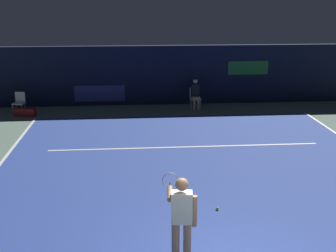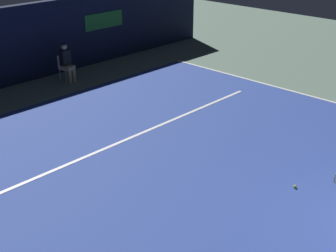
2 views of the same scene
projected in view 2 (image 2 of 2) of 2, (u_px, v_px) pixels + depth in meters
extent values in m
plane|color=slate|center=(206.00, 157.00, 11.32)|extent=(34.34, 34.34, 0.00)
cube|color=#2D479E|center=(206.00, 157.00, 11.32)|extent=(11.04, 11.91, 0.01)
cube|color=white|center=(316.00, 98.00, 14.92)|extent=(0.10, 11.91, 0.01)
cube|color=white|center=(146.00, 131.00, 12.63)|extent=(8.61, 0.10, 0.01)
cube|color=#141933|center=(20.00, 44.00, 15.93)|extent=(17.57, 0.30, 2.60)
cube|color=#1E6B2D|center=(104.00, 20.00, 18.02)|extent=(1.80, 0.04, 0.60)
cube|color=white|center=(67.00, 68.00, 16.27)|extent=(0.46, 0.42, 0.04)
cube|color=white|center=(63.00, 61.00, 16.29)|extent=(0.42, 0.05, 0.42)
cylinder|color=#B2B2B7|center=(66.00, 77.00, 16.13)|extent=(0.03, 0.03, 0.46)
cylinder|color=#B2B2B7|center=(75.00, 74.00, 16.39)|extent=(0.03, 0.03, 0.46)
cylinder|color=#B2B2B7|center=(60.00, 75.00, 16.33)|extent=(0.03, 0.03, 0.46)
cylinder|color=#B2B2B7|center=(69.00, 72.00, 16.59)|extent=(0.03, 0.03, 0.46)
cube|color=tan|center=(68.00, 68.00, 16.20)|extent=(0.34, 0.42, 0.14)
cylinder|color=tan|center=(70.00, 77.00, 16.14)|extent=(0.11, 0.11, 0.46)
cylinder|color=tan|center=(74.00, 75.00, 16.27)|extent=(0.11, 0.11, 0.46)
cube|color=black|center=(65.00, 58.00, 16.14)|extent=(0.35, 0.24, 0.52)
sphere|color=#DBAD89|center=(64.00, 47.00, 15.98)|extent=(0.20, 0.20, 0.20)
cylinder|color=#141933|center=(64.00, 44.00, 15.94)|extent=(0.19, 0.19, 0.04)
sphere|color=#CCE033|center=(295.00, 187.00, 10.02)|extent=(0.07, 0.07, 0.07)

